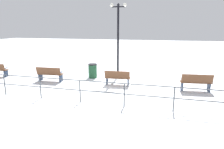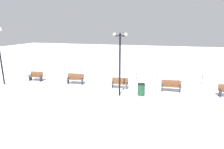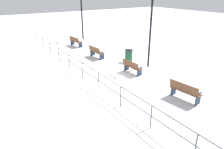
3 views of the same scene
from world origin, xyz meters
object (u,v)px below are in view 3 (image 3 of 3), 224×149
Objects in this scene: bench_fourth at (96,52)px; bench_fifth at (75,41)px; trash_bin at (129,56)px; bench_third at (132,67)px; lamppost_middle at (151,24)px; lamppost_far at (82,11)px; bench_second at (185,91)px.

bench_fifth reaches higher than bench_fourth.
bench_fifth is 1.79× the size of trash_bin.
trash_bin is at bearing 54.10° from bench_third.
lamppost_middle is at bearing -83.70° from bench_fifth.
bench_fourth is 7.30m from lamppost_far.
bench_second is at bearing -102.17° from trash_bin.
lamppost_middle reaches higher than bench_second.
lamppost_far is (1.77, 10.76, 2.55)m from bench_third.
bench_fifth is at bearing 85.34° from bench_fourth.
lamppost_far is (1.85, 15.00, 2.51)m from bench_second.
trash_bin reaches higher than bench_fourth.
trash_bin is at bearing 107.84° from lamppost_middle.
bench_second is 6.35m from trash_bin.
lamppost_middle is at bearing -90.00° from lamppost_far.
trash_bin is (1.26, 1.98, 0.02)m from bench_third.
bench_second is at bearing -91.71° from bench_fourth.
trash_bin is (1.34, 6.21, -0.03)m from bench_second.
bench_second reaches higher than trash_bin.
lamppost_far is (2.04, 6.54, 2.52)m from bench_fourth.
bench_second is 5.55m from lamppost_middle.
bench_second is 8.46m from bench_fourth.
trash_bin is (-0.51, 1.59, -2.50)m from lamppost_middle.
lamppost_far is 5.00× the size of trash_bin.
bench_fourth is 5.01m from lamppost_middle.
bench_fifth is (0.12, 4.22, 0.01)m from bench_fourth.
bench_fifth is 6.62m from trash_bin.
lamppost_far is at bearing 86.66° from trash_bin.
bench_second reaches higher than bench_fifth.
lamppost_far reaches higher than bench_second.
bench_fifth is at bearing 102.21° from trash_bin.
trash_bin is (1.53, -2.25, -0.01)m from bench_fourth.
bench_fifth is 8.65m from lamppost_middle.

